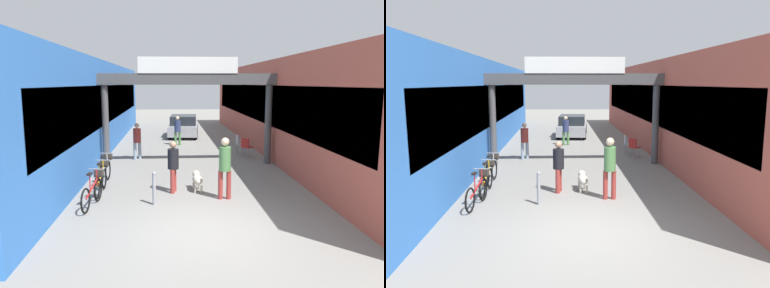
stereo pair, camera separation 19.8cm
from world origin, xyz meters
The scene contains 16 objects.
ground_plane centered at (0.00, 0.00, 0.00)m, with size 80.00×80.00×0.00m, color gray.
storefront_left centered at (-5.09, 11.00, 2.17)m, with size 3.00×26.00×4.34m.
storefront_right centered at (5.09, 11.00, 2.17)m, with size 3.00×26.00×4.34m.
arcade_sign_gateway centered at (0.00, 7.12, 3.14)m, with size 7.40×0.47×4.37m.
pedestrian_with_dog centered at (0.82, 2.35, 1.05)m, with size 0.39×0.36×1.81m.
pedestrian_companion centered at (-0.66, 3.13, 0.91)m, with size 0.41×0.41×1.60m.
pedestrian_carrying_crate centered at (-2.19, 8.34, 0.92)m, with size 0.47×0.47×1.62m.
pedestrian_elderly_walking centered at (-0.32, 11.99, 0.90)m, with size 0.40×0.40×1.58m.
dog_on_leash centered at (0.09, 3.27, 0.37)m, with size 0.35×0.81×0.59m.
bicycle_red_nearest centered at (-2.88, 1.98, 0.44)m, with size 0.46×1.68×0.98m.
bicycle_orange_second centered at (-2.88, 3.22, 0.44)m, with size 0.46×1.69×0.98m.
bicycle_silver_third centered at (-2.96, 4.38, 0.44)m, with size 0.46×1.69×0.98m.
bollard_post_metal centered at (-1.21, 1.95, 0.48)m, with size 0.10×0.10×0.94m.
cafe_chair_red_nearer centered at (2.71, 8.41, 0.54)m, with size 0.57×0.57×0.89m.
cafe_chair_aluminium_farther centered at (2.58, 9.37, 0.54)m, with size 0.41×0.41×0.89m.
parked_car_silver centered at (0.15, 15.52, 0.64)m, with size 2.07×4.13×1.33m.
Camera 1 is at (-0.77, -8.11, 3.35)m, focal length 35.00 mm.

